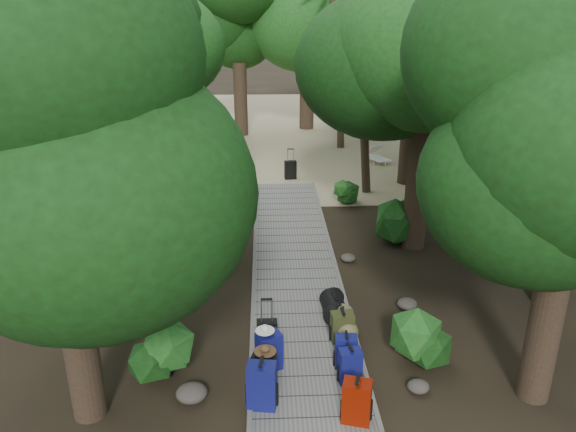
{
  "coord_description": "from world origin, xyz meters",
  "views": [
    {
      "loc": [
        -0.67,
        -11.25,
        5.98
      ],
      "look_at": [
        -0.12,
        1.65,
        1.0
      ],
      "focal_mm": 35.0,
      "sensor_mm": 36.0,
      "label": 1
    }
  ],
  "objects_px": {
    "backpack_left_a": "(262,383)",
    "backpack_right_b": "(350,364)",
    "backpack_left_c": "(269,349)",
    "suitcase_on_boardwalk": "(267,335)",
    "kayak": "(211,161)",
    "backpack_left_b": "(264,369)",
    "backpack_right_c": "(346,350)",
    "backpack_right_a": "(357,399)",
    "sun_lounger": "(377,155)",
    "lone_suitcase_on_sand": "(290,170)",
    "backpack_right_d": "(342,325)",
    "duffel_right_khaki": "(343,322)",
    "duffel_right_black": "(334,306)"
  },
  "relations": [
    {
      "from": "backpack_left_a",
      "to": "suitcase_on_boardwalk",
      "type": "relative_size",
      "value": 1.46
    },
    {
      "from": "lone_suitcase_on_sand",
      "to": "sun_lounger",
      "type": "xyz_separation_m",
      "value": [
        3.5,
        2.03,
        -0.04
      ]
    },
    {
      "from": "backpack_left_a",
      "to": "kayak",
      "type": "distance_m",
      "value": 14.15
    },
    {
      "from": "backpack_right_a",
      "to": "duffel_right_black",
      "type": "height_order",
      "value": "backpack_right_a"
    },
    {
      "from": "kayak",
      "to": "lone_suitcase_on_sand",
      "type": "bearing_deg",
      "value": -51.65
    },
    {
      "from": "backpack_left_a",
      "to": "backpack_right_c",
      "type": "relative_size",
      "value": 1.31
    },
    {
      "from": "sun_lounger",
      "to": "suitcase_on_boardwalk",
      "type": "bearing_deg",
      "value": -133.32
    },
    {
      "from": "backpack_right_c",
      "to": "suitcase_on_boardwalk",
      "type": "xyz_separation_m",
      "value": [
        -1.33,
        0.56,
        -0.03
      ]
    },
    {
      "from": "backpack_left_a",
      "to": "suitcase_on_boardwalk",
      "type": "distance_m",
      "value": 1.53
    },
    {
      "from": "suitcase_on_boardwalk",
      "to": "kayak",
      "type": "height_order",
      "value": "suitcase_on_boardwalk"
    },
    {
      "from": "backpack_right_d",
      "to": "duffel_right_khaki",
      "type": "bearing_deg",
      "value": 73.07
    },
    {
      "from": "backpack_right_a",
      "to": "sun_lounger",
      "type": "bearing_deg",
      "value": 93.91
    },
    {
      "from": "backpack_right_d",
      "to": "kayak",
      "type": "bearing_deg",
      "value": 100.35
    },
    {
      "from": "backpack_right_a",
      "to": "backpack_right_c",
      "type": "height_order",
      "value": "backpack_right_a"
    },
    {
      "from": "backpack_right_a",
      "to": "suitcase_on_boardwalk",
      "type": "height_order",
      "value": "backpack_right_a"
    },
    {
      "from": "duffel_right_khaki",
      "to": "suitcase_on_boardwalk",
      "type": "distance_m",
      "value": 1.5
    },
    {
      "from": "backpack_left_a",
      "to": "duffel_right_black",
      "type": "bearing_deg",
      "value": 68.47
    },
    {
      "from": "backpack_left_b",
      "to": "backpack_right_b",
      "type": "xyz_separation_m",
      "value": [
        1.4,
        0.08,
        -0.01
      ]
    },
    {
      "from": "duffel_right_khaki",
      "to": "kayak",
      "type": "distance_m",
      "value": 12.52
    },
    {
      "from": "backpack_right_d",
      "to": "kayak",
      "type": "relative_size",
      "value": 0.19
    },
    {
      "from": "backpack_right_d",
      "to": "duffel_right_khaki",
      "type": "relative_size",
      "value": 0.95
    },
    {
      "from": "backpack_left_c",
      "to": "backpack_right_a",
      "type": "bearing_deg",
      "value": -70.54
    },
    {
      "from": "backpack_left_c",
      "to": "backpack_right_b",
      "type": "distance_m",
      "value": 1.37
    },
    {
      "from": "backpack_right_a",
      "to": "sun_lounger",
      "type": "distance_m",
      "value": 14.82
    },
    {
      "from": "backpack_right_a",
      "to": "duffel_right_khaki",
      "type": "relative_size",
      "value": 1.15
    },
    {
      "from": "backpack_right_b",
      "to": "backpack_right_d",
      "type": "xyz_separation_m",
      "value": [
        0.03,
        1.19,
        -0.02
      ]
    },
    {
      "from": "backpack_right_d",
      "to": "lone_suitcase_on_sand",
      "type": "height_order",
      "value": "backpack_right_d"
    },
    {
      "from": "kayak",
      "to": "backpack_left_b",
      "type": "bearing_deg",
      "value": -100.42
    },
    {
      "from": "backpack_right_b",
      "to": "backpack_left_a",
      "type": "bearing_deg",
      "value": -166.83
    },
    {
      "from": "backpack_left_c",
      "to": "kayak",
      "type": "distance_m",
      "value": 13.23
    },
    {
      "from": "suitcase_on_boardwalk",
      "to": "kayak",
      "type": "relative_size",
      "value": 0.18
    },
    {
      "from": "backpack_right_d",
      "to": "lone_suitcase_on_sand",
      "type": "bearing_deg",
      "value": 87.23
    },
    {
      "from": "backpack_left_b",
      "to": "lone_suitcase_on_sand",
      "type": "xyz_separation_m",
      "value": [
        0.97,
        11.62,
        -0.11
      ]
    },
    {
      "from": "backpack_left_c",
      "to": "backpack_right_b",
      "type": "height_order",
      "value": "backpack_left_c"
    },
    {
      "from": "sun_lounger",
      "to": "lone_suitcase_on_sand",
      "type": "bearing_deg",
      "value": -173.96
    },
    {
      "from": "backpack_left_b",
      "to": "backpack_right_a",
      "type": "xyz_separation_m",
      "value": [
        1.37,
        -0.85,
        0.04
      ]
    },
    {
      "from": "sun_lounger",
      "to": "backpack_right_b",
      "type": "bearing_deg",
      "value": -126.76
    },
    {
      "from": "backpack_left_b",
      "to": "suitcase_on_boardwalk",
      "type": "distance_m",
      "value": 1.05
    },
    {
      "from": "backpack_left_b",
      "to": "duffel_right_black",
      "type": "height_order",
      "value": "backpack_left_b"
    },
    {
      "from": "backpack_left_c",
      "to": "backpack_right_b",
      "type": "relative_size",
      "value": 1.14
    },
    {
      "from": "sun_lounger",
      "to": "duffel_right_khaki",
      "type": "bearing_deg",
      "value": -127.85
    },
    {
      "from": "backpack_left_c",
      "to": "backpack_right_a",
      "type": "xyz_separation_m",
      "value": [
        1.28,
        -1.33,
        0.0
      ]
    },
    {
      "from": "backpack_right_c",
      "to": "suitcase_on_boardwalk",
      "type": "bearing_deg",
      "value": 160.7
    },
    {
      "from": "backpack_right_a",
      "to": "sun_lounger",
      "type": "relative_size",
      "value": 0.42
    },
    {
      "from": "backpack_left_c",
      "to": "backpack_right_d",
      "type": "relative_size",
      "value": 1.21
    },
    {
      "from": "backpack_left_a",
      "to": "backpack_right_b",
      "type": "height_order",
      "value": "backpack_left_a"
    },
    {
      "from": "backpack_left_a",
      "to": "backpack_right_b",
      "type": "relative_size",
      "value": 1.27
    },
    {
      "from": "backpack_left_c",
      "to": "sun_lounger",
      "type": "height_order",
      "value": "backpack_left_c"
    },
    {
      "from": "backpack_right_c",
      "to": "lone_suitcase_on_sand",
      "type": "bearing_deg",
      "value": 95.6
    },
    {
      "from": "backpack_left_c",
      "to": "suitcase_on_boardwalk",
      "type": "distance_m",
      "value": 0.58
    }
  ]
}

